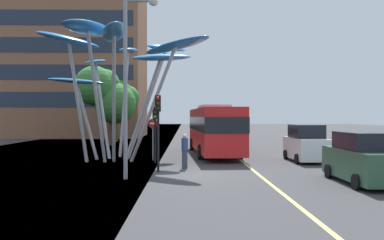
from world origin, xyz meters
TOP-DOWN VIEW (x-y plane):
  - ground at (-0.63, 0.00)m, footprint 120.00×240.00m
  - red_bus at (1.43, 9.05)m, footprint 3.34×11.24m
  - leaf_sculpture at (-4.71, 5.43)m, footprint 10.80×11.53m
  - traffic_light_kerb_near at (-1.93, 0.59)m, footprint 0.28×0.42m
  - traffic_light_kerb_far at (-2.38, 4.24)m, footprint 0.28×0.42m
  - car_parked_near at (6.67, -2.51)m, footprint 1.96×4.34m
  - car_parked_mid at (6.73, 4.82)m, footprint 2.01×3.87m
  - street_lamp at (-2.89, -1.28)m, footprint 1.53×0.44m
  - tree_pavement_near at (-7.98, 17.36)m, footprint 5.56×5.73m
  - tree_pavement_far at (-7.86, 23.92)m, footprint 4.03×3.46m
  - pedestrian at (-0.63, 1.96)m, footprint 0.34×0.34m
  - no_entry_sign at (-2.63, 5.65)m, footprint 0.60×0.12m
  - backdrop_building at (-15.65, 33.27)m, footprint 18.45×10.99m

SIDE VIEW (x-z plane):
  - ground at x=-0.63m, z-range -0.10..0.00m
  - pedestrian at x=-0.63m, z-range 0.01..1.83m
  - car_parked_near at x=6.67m, z-range -0.06..2.03m
  - car_parked_mid at x=6.73m, z-range -0.08..2.16m
  - no_entry_sign at x=-2.63m, z-range 0.43..3.03m
  - red_bus at x=1.43m, z-range 0.17..3.70m
  - traffic_light_kerb_far at x=-2.38m, z-range 0.77..4.14m
  - traffic_light_kerb_near at x=-1.93m, z-range 0.84..4.61m
  - tree_pavement_near at x=-7.98m, z-range 1.10..8.47m
  - street_lamp at x=-2.89m, z-range 1.06..9.06m
  - tree_pavement_far at x=-7.86m, z-range 1.78..8.55m
  - leaf_sculpture at x=-4.71m, z-range 2.33..10.48m
  - backdrop_building at x=-15.65m, z-range 0.00..23.25m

